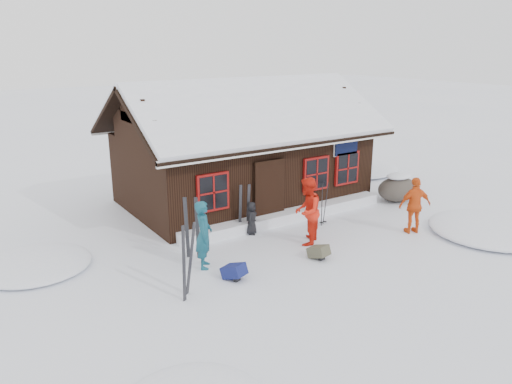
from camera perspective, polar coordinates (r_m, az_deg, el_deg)
ground at (r=13.69m, az=4.24°, el=-7.16°), size 120.00×120.00×0.00m
mountain_hut at (r=17.92m, az=-1.57°, el=3.92°), size 8.90×6.09×4.42m
snow_drift at (r=16.14m, az=3.61°, el=-2.72°), size 7.60×0.60×0.35m
snow_mounds at (r=16.00m, az=4.87°, el=-3.59°), size 20.60×13.20×0.48m
skier_teal at (r=12.67m, az=-5.99°, el=-4.86°), size 0.69×0.77×1.77m
skier_orange_left at (r=14.14m, az=5.86°, el=-2.19°), size 1.20×1.17×1.95m
skier_orange_right at (r=15.65m, az=17.69°, el=-1.47°), size 1.10×0.76×1.73m
skier_crouched at (r=14.92m, az=-0.52°, el=-2.99°), size 0.58×0.57×1.01m
boulder at (r=18.80m, az=15.88°, el=0.41°), size 1.59×1.20×0.93m
ski_pair_left at (r=11.36m, az=-7.85°, el=-7.89°), size 0.54×0.36×1.74m
ski_pair_mid at (r=13.29m, az=-7.31°, el=-4.19°), size 0.35×0.27×1.74m
ski_pair_right at (r=15.02m, az=-1.35°, el=-1.99°), size 0.39×0.13×1.54m
ski_poles at (r=15.78m, az=7.75°, el=-1.43°), size 0.25×0.12×1.40m
backpack_blue at (r=12.28m, az=-2.52°, el=-9.30°), size 0.57×0.64×0.29m
backpack_olive at (r=13.46m, az=7.16°, el=-7.02°), size 0.48×0.58×0.28m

